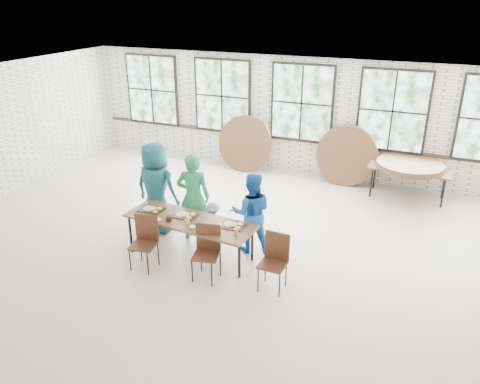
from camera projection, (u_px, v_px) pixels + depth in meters
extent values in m
plane|color=beige|center=(232.00, 251.00, 8.73)|extent=(12.00, 12.00, 0.00)
plane|color=white|center=(230.00, 90.00, 7.54)|extent=(12.00, 12.00, 0.00)
plane|color=silver|center=(302.00, 117.00, 11.94)|extent=(12.00, 0.00, 12.00)
plane|color=silver|center=(36.00, 341.00, 4.33)|extent=(12.00, 0.00, 12.00)
cube|color=#422819|center=(300.00, 140.00, 12.16)|extent=(11.80, 0.05, 0.08)
cube|color=black|center=(152.00, 90.00, 13.30)|extent=(1.62, 0.05, 1.97)
cube|color=white|center=(152.00, 90.00, 13.27)|extent=(1.50, 0.01, 1.85)
cube|color=black|center=(222.00, 96.00, 12.52)|extent=(1.62, 0.05, 1.97)
cube|color=white|center=(222.00, 96.00, 12.49)|extent=(1.50, 0.01, 1.85)
cube|color=black|center=(302.00, 103.00, 11.74)|extent=(1.62, 0.05, 1.97)
cube|color=white|center=(302.00, 103.00, 11.71)|extent=(1.50, 0.01, 1.85)
cube|color=black|center=(393.00, 111.00, 10.97)|extent=(1.62, 0.05, 1.97)
cube|color=white|center=(393.00, 111.00, 10.94)|extent=(1.50, 0.01, 1.85)
cube|color=brown|center=(190.00, 221.00, 8.30)|extent=(2.46, 1.02, 0.04)
cylinder|color=black|center=(131.00, 235.00, 8.57)|extent=(0.05, 0.05, 0.70)
cylinder|color=black|center=(149.00, 222.00, 9.08)|extent=(0.05, 0.05, 0.70)
cylinder|color=black|center=(239.00, 259.00, 7.81)|extent=(0.05, 0.05, 0.70)
cylinder|color=black|center=(252.00, 243.00, 8.32)|extent=(0.05, 0.05, 0.70)
cube|color=#452517|center=(143.00, 245.00, 8.04)|extent=(0.48, 0.46, 0.03)
cube|color=#452517|center=(147.00, 228.00, 8.11)|extent=(0.42, 0.09, 0.50)
cylinder|color=black|center=(130.00, 260.00, 8.05)|extent=(0.02, 0.02, 0.44)
cylinder|color=black|center=(141.00, 250.00, 8.34)|extent=(0.02, 0.02, 0.44)
cylinder|color=black|center=(148.00, 264.00, 7.92)|extent=(0.02, 0.02, 0.44)
cylinder|color=black|center=(158.00, 254.00, 8.21)|extent=(0.02, 0.02, 0.44)
cube|color=#452517|center=(206.00, 256.00, 7.73)|extent=(0.49, 0.48, 0.03)
cube|color=#452517|center=(208.00, 237.00, 7.80)|extent=(0.42, 0.12, 0.50)
cylinder|color=black|center=(192.00, 270.00, 7.74)|extent=(0.02, 0.02, 0.44)
cylinder|color=black|center=(201.00, 260.00, 8.03)|extent=(0.02, 0.02, 0.44)
cylinder|color=black|center=(212.00, 275.00, 7.61)|extent=(0.02, 0.02, 0.44)
cylinder|color=black|center=(220.00, 265.00, 7.90)|extent=(0.02, 0.02, 0.44)
cube|color=#452517|center=(273.00, 265.00, 7.47)|extent=(0.44, 0.42, 0.03)
cube|color=#452517|center=(277.00, 246.00, 7.53)|extent=(0.42, 0.05, 0.50)
cylinder|color=black|center=(258.00, 280.00, 7.48)|extent=(0.02, 0.02, 0.44)
cylinder|color=black|center=(265.00, 269.00, 7.77)|extent=(0.02, 0.02, 0.44)
cylinder|color=black|center=(279.00, 285.00, 7.35)|extent=(0.02, 0.02, 0.44)
cylinder|color=black|center=(286.00, 274.00, 7.64)|extent=(0.02, 0.02, 0.44)
imported|color=#184E5E|center=(156.00, 188.00, 9.15)|extent=(0.93, 0.63, 1.85)
imported|color=#22804C|center=(193.00, 197.00, 8.88)|extent=(0.73, 0.58, 1.75)
imported|color=#14223F|center=(213.00, 222.00, 8.92)|extent=(0.56, 0.36, 0.82)
imported|color=#1856AC|center=(252.00, 213.00, 8.50)|extent=(0.89, 0.79, 1.53)
cube|color=brown|center=(410.00, 169.00, 10.72)|extent=(1.83, 0.82, 0.04)
cylinder|color=black|center=(371.00, 183.00, 10.91)|extent=(0.04, 0.04, 0.70)
cylinder|color=black|center=(375.00, 175.00, 11.37)|extent=(0.04, 0.04, 0.70)
cylinder|color=black|center=(443.00, 193.00, 10.35)|extent=(0.04, 0.04, 0.70)
cylinder|color=black|center=(444.00, 184.00, 10.82)|extent=(0.04, 0.04, 0.70)
cube|color=black|center=(152.00, 210.00, 8.66)|extent=(0.44, 0.33, 0.02)
cube|color=black|center=(185.00, 216.00, 8.43)|extent=(0.44, 0.33, 0.02)
cube|color=black|center=(233.00, 225.00, 8.07)|extent=(0.44, 0.33, 0.02)
cylinder|color=black|center=(169.00, 219.00, 8.22)|extent=(0.09, 0.09, 0.09)
cube|color=red|center=(187.00, 220.00, 8.15)|extent=(0.06, 0.06, 0.11)
cylinder|color=#1A84CA|center=(199.00, 222.00, 8.11)|extent=(0.07, 0.07, 0.10)
cylinder|color=orange|center=(236.00, 232.00, 7.77)|extent=(0.07, 0.07, 0.11)
cylinder|color=white|center=(203.00, 228.00, 7.91)|extent=(0.17, 0.17, 0.10)
ellipsoid|color=white|center=(158.00, 220.00, 8.24)|extent=(0.11, 0.11, 0.05)
ellipsoid|color=white|center=(193.00, 227.00, 7.99)|extent=(0.11, 0.11, 0.05)
ellipsoid|color=white|center=(219.00, 225.00, 8.04)|extent=(0.11, 0.11, 0.05)
cylinder|color=brown|center=(410.00, 167.00, 10.70)|extent=(1.50, 1.50, 0.04)
cylinder|color=brown|center=(410.00, 165.00, 10.68)|extent=(1.50, 1.50, 0.04)
cylinder|color=brown|center=(410.00, 163.00, 10.66)|extent=(1.50, 1.50, 0.04)
cylinder|color=brown|center=(245.00, 143.00, 12.43)|extent=(1.50, 0.42, 1.46)
cylinder|color=brown|center=(347.00, 155.00, 11.56)|extent=(1.50, 0.18, 1.50)
cylinder|color=brown|center=(346.00, 156.00, 11.47)|extent=(1.50, 0.30, 1.49)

